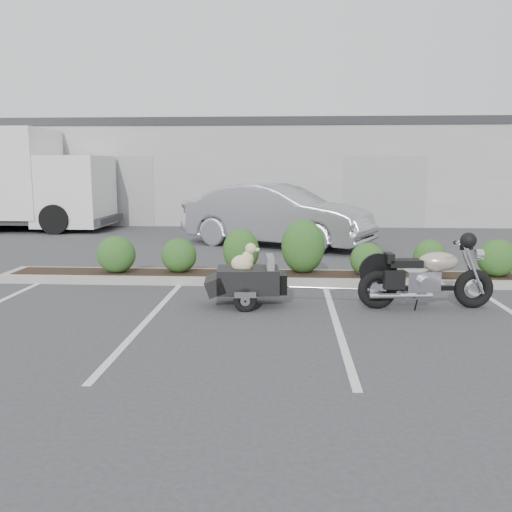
# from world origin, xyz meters

# --- Properties ---
(ground) EXTENTS (90.00, 90.00, 0.00)m
(ground) POSITION_xyz_m (0.00, 0.00, 0.00)
(ground) COLOR #38383A
(ground) RESTS_ON ground
(planter_kerb) EXTENTS (12.00, 1.00, 0.15)m
(planter_kerb) POSITION_xyz_m (1.00, 2.20, 0.07)
(planter_kerb) COLOR #9E9E93
(planter_kerb) RESTS_ON ground
(building) EXTENTS (26.00, 10.00, 4.00)m
(building) POSITION_xyz_m (0.00, 17.00, 2.00)
(building) COLOR #9EA099
(building) RESTS_ON ground
(motorcycle) EXTENTS (2.13, 0.75, 1.22)m
(motorcycle) POSITION_xyz_m (2.65, 0.31, 0.49)
(motorcycle) COLOR black
(motorcycle) RESTS_ON ground
(pet_trailer) EXTENTS (1.71, 0.96, 1.01)m
(pet_trailer) POSITION_xyz_m (-0.13, 0.33, 0.43)
(pet_trailer) COLOR black
(pet_trailer) RESTS_ON ground
(sedan) EXTENTS (5.53, 3.93, 1.73)m
(sedan) POSITION_xyz_m (0.19, 6.97, 0.87)
(sedan) COLOR #B2B1B8
(sedan) RESTS_ON ground
(dumpster) EXTENTS (2.04, 1.76, 1.13)m
(dumpster) POSITION_xyz_m (0.72, 9.11, 0.57)
(dumpster) COLOR navy
(dumpster) RESTS_ON ground
(delivery_truck) EXTENTS (7.68, 2.75, 3.50)m
(delivery_truck) POSITION_xyz_m (-9.49, 10.55, 1.68)
(delivery_truck) COLOR silver
(delivery_truck) RESTS_ON ground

